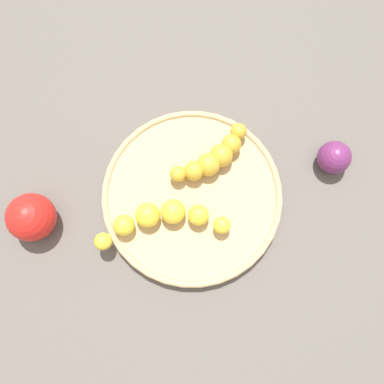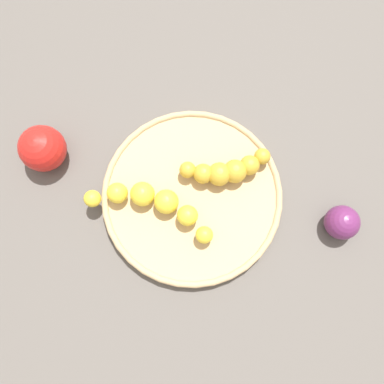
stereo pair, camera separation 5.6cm
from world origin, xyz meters
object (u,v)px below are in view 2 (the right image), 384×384
Objects in this scene: banana_spotted at (227,170)px; banana_yellow at (153,203)px; fruit_bowl at (192,196)px; apple_red at (43,149)px; plum_purple at (342,222)px.

banana_yellow is at bearing -75.85° from banana_spotted.
banana_spotted is 0.12m from banana_yellow.
apple_red is at bearing -63.95° from fruit_bowl.
banana_yellow is (0.05, -0.03, 0.03)m from fruit_bowl.
fruit_bowl is at bearing -67.37° from banana_spotted.
banana_yellow is 3.54× the size of plum_purple.
banana_spotted is 1.64× the size of apple_red.
apple_red reaches higher than banana_spotted.
banana_spotted is at bearing -71.66° from plum_purple.
fruit_bowl is 0.07m from banana_spotted.
apple_red reaches higher than plum_purple.
banana_yellow is 0.28m from plum_purple.
banana_spotted reaches higher than fruit_bowl.
banana_yellow is 2.56× the size of apple_red.
banana_yellow is 0.19m from apple_red.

